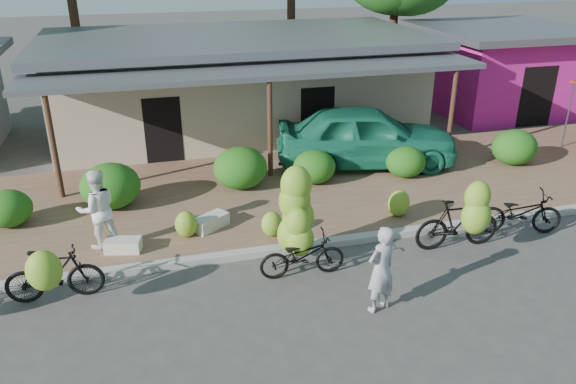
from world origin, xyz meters
name	(u,v)px	position (x,y,z in m)	size (l,w,h in m)	color
ground	(346,298)	(0.00, 0.00, 0.00)	(100.00, 100.00, 0.00)	#44423F
sidewalk	(280,192)	(0.00, 5.00, 0.06)	(60.00, 6.00, 0.12)	#90654D
curb	(314,245)	(0.00, 2.00, 0.07)	(60.00, 0.25, 0.15)	#A8A399
shop_main	(238,83)	(0.00, 10.93, 1.72)	(13.00, 8.50, 3.35)	#B9A58C
shop_pink	(498,68)	(10.50, 10.99, 1.67)	(6.00, 6.00, 3.25)	#D5208E
hedge_0	(7,209)	(-6.63, 4.68, 0.56)	(1.13, 1.01, 0.88)	#275C15
hedge_1	(110,186)	(-4.31, 5.09, 0.69)	(1.47, 1.32, 1.14)	#275C15
hedge_2	(240,168)	(-0.98, 5.46, 0.69)	(1.45, 1.31, 1.13)	#275C15
hedge_3	(314,167)	(1.03, 5.26, 0.58)	(1.18, 1.07, 0.92)	#275C15
hedge_4	(406,162)	(3.66, 5.02, 0.56)	(1.13, 1.02, 0.88)	#275C15
hedge_5	(515,147)	(7.21, 5.08, 0.64)	(1.35, 1.21, 1.05)	#275C15
bike_left	(52,274)	(-5.29, 1.28, 0.63)	(1.80, 1.19, 1.40)	black
bike_center	(299,231)	(-0.58, 1.29, 0.87)	(1.76, 1.19, 2.17)	black
bike_right	(462,220)	(3.01, 1.04, 0.75)	(1.97, 1.24, 1.84)	black
bike_far_right	(519,213)	(4.78, 1.45, 0.51)	(2.05, 1.18, 1.02)	black
loose_banana_a	(186,224)	(-2.69, 3.04, 0.43)	(0.50, 0.42, 0.62)	#A3C932
loose_banana_b	(272,224)	(-0.82, 2.57, 0.42)	(0.48, 0.41, 0.60)	#A3C932
loose_banana_c	(399,203)	(2.37, 2.77, 0.45)	(0.54, 0.45, 0.67)	#A3C932
sack_near	(211,222)	(-2.10, 3.32, 0.27)	(0.85, 0.40, 0.30)	silver
sack_far	(123,245)	(-4.07, 2.74, 0.26)	(0.75, 0.38, 0.28)	silver
vendor	(381,269)	(0.44, -0.48, 0.85)	(0.62, 0.41, 1.70)	#9C9C9C
bystander	(97,209)	(-4.51, 3.10, 1.01)	(0.86, 0.67, 1.78)	white
teal_van	(366,136)	(2.93, 6.20, 1.01)	(2.11, 5.24, 1.78)	#1A7656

